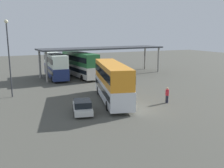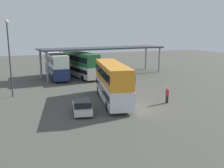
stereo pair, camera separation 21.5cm
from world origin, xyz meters
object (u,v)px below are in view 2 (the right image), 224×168
(double_decker_main, at_px, (112,81))
(lamppost_tall, at_px, (9,50))
(double_decker_mid_row, at_px, (80,64))
(pedestrian_waiting, at_px, (167,95))
(double_decker_near_canopy, at_px, (56,65))
(parked_hatchback, at_px, (82,107))

(double_decker_main, bearing_deg, lamppost_tall, 70.90)
(double_decker_mid_row, bearing_deg, pedestrian_waiting, -175.19)
(double_decker_main, height_order, lamppost_tall, lamppost_tall)
(double_decker_mid_row, relative_size, pedestrian_waiting, 6.41)
(double_decker_near_canopy, xyz_separation_m, pedestrian_waiting, (8.05, -20.60, -1.44))
(double_decker_main, xyz_separation_m, double_decker_mid_row, (1.36, 16.69, 0.01))
(double_decker_mid_row, relative_size, lamppost_tall, 1.23)
(lamppost_tall, height_order, pedestrian_waiting, lamppost_tall)
(double_decker_main, xyz_separation_m, double_decker_near_canopy, (-2.78, 17.28, -0.05))
(double_decker_near_canopy, bearing_deg, double_decker_main, -168.67)
(double_decker_main, relative_size, pedestrian_waiting, 6.50)
(double_decker_mid_row, bearing_deg, lamppost_tall, 123.99)
(double_decker_main, height_order, parked_hatchback, double_decker_main)
(double_decker_main, bearing_deg, double_decker_near_canopy, 22.96)
(double_decker_near_canopy, height_order, lamppost_tall, lamppost_tall)
(parked_hatchback, height_order, double_decker_near_canopy, double_decker_near_canopy)
(double_decker_near_canopy, relative_size, pedestrian_waiting, 5.81)
(double_decker_near_canopy, distance_m, pedestrian_waiting, 22.17)
(double_decker_near_canopy, distance_m, double_decker_mid_row, 4.18)
(parked_hatchback, bearing_deg, double_decker_main, -43.76)
(lamppost_tall, bearing_deg, double_decker_main, -32.92)
(lamppost_tall, bearing_deg, double_decker_mid_row, 40.23)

